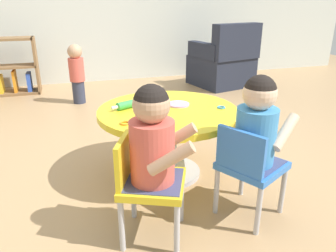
{
  "coord_description": "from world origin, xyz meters",
  "views": [
    {
      "loc": [
        -0.59,
        -1.91,
        1.13
      ],
      "look_at": [
        0.0,
        0.0,
        0.35
      ],
      "focal_mm": 34.85,
      "sensor_mm": 36.0,
      "label": 1
    }
  ],
  "objects_px": {
    "seated_child_left": "(153,139)",
    "seated_child_right": "(257,124)",
    "craft_table": "(168,125)",
    "child_chair_right": "(249,166)",
    "rolling_pin": "(127,105)",
    "child_chair_left": "(146,182)",
    "craft_scissors": "(145,96)",
    "toddler_standing": "(77,72)",
    "armchair_dark": "(223,63)"
  },
  "relations": [
    {
      "from": "seated_child_left",
      "to": "seated_child_right",
      "type": "xyz_separation_m",
      "value": [
        0.56,
        0.03,
        0.0
      ]
    },
    {
      "from": "craft_table",
      "to": "child_chair_right",
      "type": "height_order",
      "value": "child_chair_right"
    },
    {
      "from": "seated_child_right",
      "to": "rolling_pin",
      "type": "relative_size",
      "value": 2.33
    },
    {
      "from": "child_chair_left",
      "to": "seated_child_left",
      "type": "distance_m",
      "value": 0.23
    },
    {
      "from": "seated_child_left",
      "to": "craft_scissors",
      "type": "height_order",
      "value": "seated_child_left"
    },
    {
      "from": "seated_child_left",
      "to": "child_chair_right",
      "type": "relative_size",
      "value": 0.95
    },
    {
      "from": "seated_child_left",
      "to": "toddler_standing",
      "type": "xyz_separation_m",
      "value": [
        -0.24,
        2.48,
        -0.17
      ]
    },
    {
      "from": "seated_child_right",
      "to": "child_chair_right",
      "type": "bearing_deg",
      "value": -151.82
    },
    {
      "from": "child_chair_left",
      "to": "seated_child_left",
      "type": "xyz_separation_m",
      "value": [
        0.04,
        -0.02,
        0.23
      ]
    },
    {
      "from": "child_chair_right",
      "to": "toddler_standing",
      "type": "relative_size",
      "value": 0.8
    },
    {
      "from": "seated_child_left",
      "to": "craft_scissors",
      "type": "bearing_deg",
      "value": 78.76
    },
    {
      "from": "craft_table",
      "to": "craft_scissors",
      "type": "bearing_deg",
      "value": 101.68
    },
    {
      "from": "rolling_pin",
      "to": "craft_scissors",
      "type": "bearing_deg",
      "value": 53.7
    },
    {
      "from": "craft_table",
      "to": "toddler_standing",
      "type": "xyz_separation_m",
      "value": [
        -0.49,
        1.9,
        -0.0
      ]
    },
    {
      "from": "child_chair_right",
      "to": "seated_child_right",
      "type": "distance_m",
      "value": 0.23
    },
    {
      "from": "craft_table",
      "to": "child_chair_right",
      "type": "xyz_separation_m",
      "value": [
        0.27,
        -0.58,
        -0.06
      ]
    },
    {
      "from": "craft_table",
      "to": "seated_child_left",
      "type": "bearing_deg",
      "value": -113.42
    },
    {
      "from": "seated_child_left",
      "to": "armchair_dark",
      "type": "bearing_deg",
      "value": 57.81
    },
    {
      "from": "seated_child_left",
      "to": "seated_child_right",
      "type": "bearing_deg",
      "value": 2.62
    },
    {
      "from": "craft_table",
      "to": "craft_scissors",
      "type": "distance_m",
      "value": 0.36
    },
    {
      "from": "armchair_dark",
      "to": "craft_scissors",
      "type": "distance_m",
      "value": 2.38
    },
    {
      "from": "seated_child_right",
      "to": "child_chair_left",
      "type": "bearing_deg",
      "value": -179.1
    },
    {
      "from": "seated_child_left",
      "to": "rolling_pin",
      "type": "relative_size",
      "value": 2.33
    },
    {
      "from": "armchair_dark",
      "to": "craft_scissors",
      "type": "relative_size",
      "value": 6.44
    },
    {
      "from": "craft_table",
      "to": "toddler_standing",
      "type": "height_order",
      "value": "toddler_standing"
    },
    {
      "from": "armchair_dark",
      "to": "seated_child_left",
      "type": "bearing_deg",
      "value": -122.19
    },
    {
      "from": "armchair_dark",
      "to": "rolling_pin",
      "type": "relative_size",
      "value": 3.93
    },
    {
      "from": "child_chair_right",
      "to": "rolling_pin",
      "type": "height_order",
      "value": "child_chair_right"
    },
    {
      "from": "seated_child_left",
      "to": "rolling_pin",
      "type": "xyz_separation_m",
      "value": [
        0.0,
        0.67,
        -0.04
      ]
    },
    {
      "from": "seated_child_left",
      "to": "craft_scissors",
      "type": "distance_m",
      "value": 0.94
    },
    {
      "from": "rolling_pin",
      "to": "craft_table",
      "type": "bearing_deg",
      "value": -19.99
    },
    {
      "from": "child_chair_left",
      "to": "child_chair_right",
      "type": "height_order",
      "value": "same"
    },
    {
      "from": "craft_table",
      "to": "rolling_pin",
      "type": "distance_m",
      "value": 0.3
    },
    {
      "from": "child_chair_left",
      "to": "armchair_dark",
      "type": "xyz_separation_m",
      "value": [
        1.76,
        2.71,
        0.0
      ]
    },
    {
      "from": "rolling_pin",
      "to": "craft_scissors",
      "type": "relative_size",
      "value": 1.64
    },
    {
      "from": "craft_table",
      "to": "child_chair_left",
      "type": "distance_m",
      "value": 0.64
    },
    {
      "from": "seated_child_right",
      "to": "armchair_dark",
      "type": "xyz_separation_m",
      "value": [
        1.16,
        2.71,
        -0.22
      ]
    },
    {
      "from": "seated_child_right",
      "to": "armchair_dark",
      "type": "relative_size",
      "value": 0.59
    },
    {
      "from": "seated_child_left",
      "to": "armchair_dark",
      "type": "relative_size",
      "value": 0.59
    },
    {
      "from": "craft_scissors",
      "to": "rolling_pin",
      "type": "bearing_deg",
      "value": -126.3
    },
    {
      "from": "toddler_standing",
      "to": "child_chair_right",
      "type": "bearing_deg",
      "value": -72.85
    },
    {
      "from": "craft_table",
      "to": "seated_child_right",
      "type": "height_order",
      "value": "seated_child_right"
    },
    {
      "from": "seated_child_right",
      "to": "craft_scissors",
      "type": "xyz_separation_m",
      "value": [
        -0.37,
        0.89,
        -0.06
      ]
    },
    {
      "from": "rolling_pin",
      "to": "toddler_standing",
      "type": "bearing_deg",
      "value": 97.69
    },
    {
      "from": "craft_table",
      "to": "child_chair_right",
      "type": "bearing_deg",
      "value": -64.95
    },
    {
      "from": "child_chair_left",
      "to": "seated_child_right",
      "type": "relative_size",
      "value": 1.05
    },
    {
      "from": "craft_table",
      "to": "craft_scissors",
      "type": "height_order",
      "value": "craft_scissors"
    },
    {
      "from": "child_chair_right",
      "to": "craft_scissors",
      "type": "height_order",
      "value": "child_chair_right"
    },
    {
      "from": "craft_table",
      "to": "armchair_dark",
      "type": "relative_size",
      "value": 1.06
    },
    {
      "from": "craft_table",
      "to": "rolling_pin",
      "type": "xyz_separation_m",
      "value": [
        -0.25,
        0.09,
        0.13
      ]
    }
  ]
}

